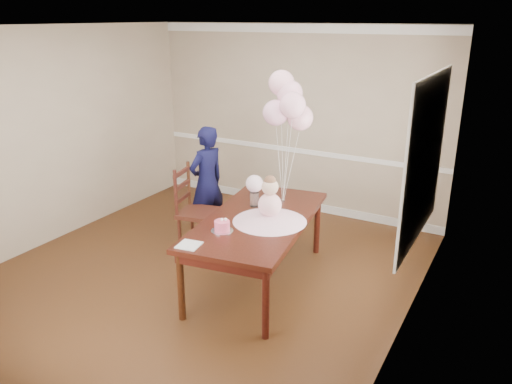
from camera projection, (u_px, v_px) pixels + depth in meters
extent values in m
cube|color=#361D0D|center=(200.00, 275.00, 5.69)|extent=(4.50, 5.00, 0.00)
cube|color=silver|center=(189.00, 26.00, 4.79)|extent=(4.50, 5.00, 0.02)
cube|color=tan|center=(295.00, 120.00, 7.30)|extent=(4.50, 0.02, 2.70)
cube|color=tan|center=(49.00, 137.00, 6.27)|extent=(0.02, 5.00, 2.70)
cube|color=tan|center=(413.00, 197.00, 4.20)|extent=(0.02, 5.00, 2.70)
cube|color=white|center=(294.00, 150.00, 7.44)|extent=(4.50, 0.02, 0.07)
cube|color=white|center=(298.00, 28.00, 6.86)|extent=(4.50, 0.02, 0.12)
cube|color=silver|center=(293.00, 203.00, 7.72)|extent=(4.50, 0.02, 0.12)
cube|color=white|center=(425.00, 160.00, 4.56)|extent=(0.02, 1.66, 1.56)
cube|color=white|center=(423.00, 159.00, 4.57)|extent=(0.01, 1.50, 1.40)
cube|color=black|center=(258.00, 220.00, 5.31)|extent=(1.31, 2.17, 0.05)
cube|color=black|center=(258.00, 226.00, 5.33)|extent=(1.19, 2.06, 0.10)
cylinder|color=black|center=(181.00, 286.00, 4.75)|extent=(0.08, 0.08, 0.72)
cylinder|color=black|center=(266.00, 304.00, 4.46)|extent=(0.08, 0.08, 0.72)
cylinder|color=black|center=(252.00, 216.00, 6.41)|extent=(0.08, 0.08, 0.72)
cylinder|color=black|center=(317.00, 226.00, 6.12)|extent=(0.08, 0.08, 0.72)
cone|color=#E9ABC1|center=(270.00, 217.00, 5.19)|extent=(0.88, 0.88, 0.10)
sphere|color=#FFA1D3|center=(270.00, 205.00, 5.14)|extent=(0.25, 0.25, 0.25)
sphere|color=beige|center=(270.00, 187.00, 5.08)|extent=(0.17, 0.17, 0.17)
sphere|color=brown|center=(270.00, 181.00, 5.06)|extent=(0.12, 0.12, 0.12)
cylinder|color=silver|center=(222.00, 231.00, 4.96)|extent=(0.26, 0.26, 0.01)
cylinder|color=#EC4A6F|center=(222.00, 226.00, 4.94)|extent=(0.17, 0.17, 0.10)
sphere|color=white|center=(222.00, 220.00, 4.92)|extent=(0.03, 0.03, 0.03)
sphere|color=white|center=(226.00, 219.00, 4.93)|extent=(0.03, 0.03, 0.03)
cylinder|color=white|center=(254.00, 199.00, 5.59)|extent=(0.12, 0.12, 0.16)
sphere|color=silver|center=(254.00, 184.00, 5.53)|extent=(0.19, 0.19, 0.19)
cube|color=silver|center=(189.00, 245.00, 4.65)|extent=(0.23, 0.23, 0.01)
cylinder|color=silver|center=(283.00, 201.00, 5.76)|extent=(0.05, 0.05, 0.02)
sphere|color=#EEA9C8|center=(276.00, 113.00, 5.46)|extent=(0.29, 0.29, 0.29)
sphere|color=#FFB4CC|center=(293.00, 105.00, 5.31)|extent=(0.29, 0.29, 0.29)
sphere|color=#F9B0C7|center=(290.00, 93.00, 5.44)|extent=(0.29, 0.29, 0.29)
sphere|color=#FFB4C6|center=(281.00, 83.00, 5.45)|extent=(0.29, 0.29, 0.29)
sphere|color=#FAB1C1|center=(300.00, 118.00, 5.46)|extent=(0.29, 0.29, 0.29)
cylinder|color=silver|center=(279.00, 164.00, 5.63)|extent=(0.09, 0.02, 0.85)
cylinder|color=white|center=(287.00, 161.00, 5.56)|extent=(0.11, 0.04, 0.96)
cylinder|color=silver|center=(286.00, 155.00, 5.62)|extent=(0.01, 0.10, 1.06)
cylinder|color=silver|center=(282.00, 150.00, 5.63)|extent=(0.10, 0.09, 1.16)
cylinder|color=white|center=(291.00, 167.00, 5.63)|extent=(0.13, 0.09, 0.79)
cube|color=#3E1911|center=(199.00, 213.00, 6.21)|extent=(0.54, 0.54, 0.05)
cylinder|color=#3E1811|center=(180.00, 235.00, 6.18)|extent=(0.05, 0.05, 0.45)
cylinder|color=#3E1611|center=(208.00, 239.00, 6.07)|extent=(0.05, 0.05, 0.45)
cylinder|color=#3E1B10|center=(192.00, 224.00, 6.52)|extent=(0.05, 0.05, 0.45)
cylinder|color=#381F0F|center=(219.00, 227.00, 6.41)|extent=(0.05, 0.05, 0.45)
cylinder|color=#38140F|center=(176.00, 193.00, 6.00)|extent=(0.05, 0.05, 0.59)
cylinder|color=#3D1E10|center=(189.00, 184.00, 6.34)|extent=(0.05, 0.05, 0.59)
cube|color=#38170F|center=(183.00, 198.00, 6.21)|extent=(0.12, 0.42, 0.05)
cube|color=#3E1911|center=(182.00, 185.00, 6.16)|extent=(0.12, 0.42, 0.05)
cube|color=#3B1710|center=(182.00, 172.00, 6.10)|extent=(0.12, 0.42, 0.05)
imported|color=black|center=(207.00, 182.00, 6.51)|extent=(0.49, 0.61, 1.48)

